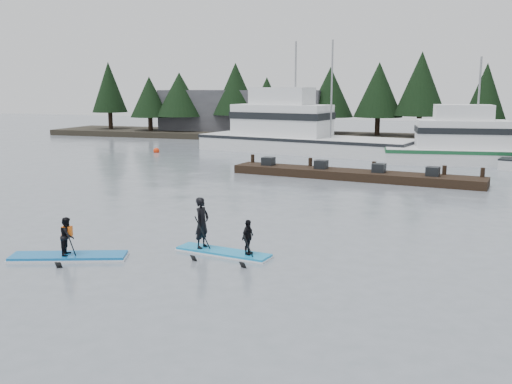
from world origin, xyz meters
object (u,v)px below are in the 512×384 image
(fishing_boat_large, at_px, (298,143))
(paddleboard_solo, at_px, (68,247))
(fishing_boat_medium, at_px, (479,155))
(paddleboard_duo, at_px, (219,235))
(floating_dock, at_px, (353,175))

(fishing_boat_large, relative_size, paddleboard_solo, 5.07)
(fishing_boat_medium, xyz_separation_m, paddleboard_duo, (-9.14, -26.33, 0.03))
(fishing_boat_medium, relative_size, floating_dock, 0.95)
(fishing_boat_large, height_order, paddleboard_duo, fishing_boat_large)
(fishing_boat_medium, bearing_deg, paddleboard_solo, -122.86)
(fishing_boat_large, distance_m, paddleboard_solo, 31.54)
(fishing_boat_medium, xyz_separation_m, floating_dock, (-7.35, -9.71, -0.33))
(paddleboard_solo, distance_m, paddleboard_duo, 4.74)
(floating_dock, bearing_deg, fishing_boat_large, 124.86)
(fishing_boat_medium, height_order, paddleboard_solo, fishing_boat_medium)
(fishing_boat_large, relative_size, fishing_boat_medium, 1.31)
(fishing_boat_large, distance_m, fishing_boat_medium, 14.27)
(floating_dock, relative_size, paddleboard_duo, 4.53)
(paddleboard_solo, bearing_deg, paddleboard_duo, 5.04)
(fishing_boat_medium, distance_m, floating_dock, 12.18)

